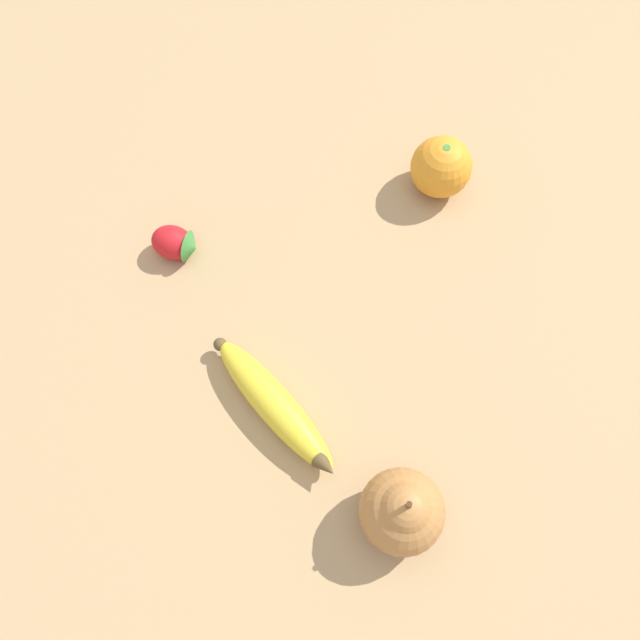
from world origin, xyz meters
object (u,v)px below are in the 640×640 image
at_px(pear, 402,511).
at_px(strawberry, 176,243).
at_px(banana, 273,406).
at_px(orange, 441,167).

xyz_separation_m(pear, strawberry, (-0.30, -0.22, -0.02)).
distance_m(banana, orange, 0.33).
height_order(pear, strawberry, pear).
height_order(orange, strawberry, orange).
distance_m(banana, pear, 0.16).
bearing_deg(banana, pear, 8.41).
relative_size(orange, strawberry, 1.16).
bearing_deg(banana, orange, 104.99).
bearing_deg(banana, strawberry, 170.53).
relative_size(pear, strawberry, 1.59).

